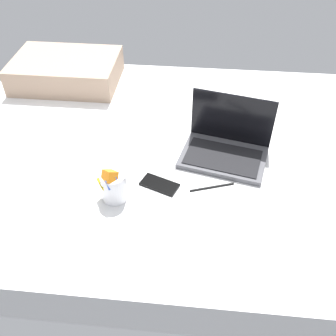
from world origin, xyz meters
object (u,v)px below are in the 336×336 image
Objects in this scene: cell_phone at (160,184)px; pillow at (67,70)px; snack_cup at (113,186)px; laptop at (226,146)px.

pillow is (-55.82, 71.07, 6.10)cm from cell_phone.
snack_cup reaches higher than pillow.
snack_cup is at bearing -41.55° from cell_phone.
cell_phone is at bearing 26.91° from snack_cup.
snack_cup is 18.17cm from cell_phone.
snack_cup is at bearing -62.89° from pillow.
snack_cup is at bearing -131.88° from laptop.
snack_cup reaches higher than cell_phone.
pillow is at bearing 117.11° from snack_cup.
laptop is at bearing 35.42° from snack_cup.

